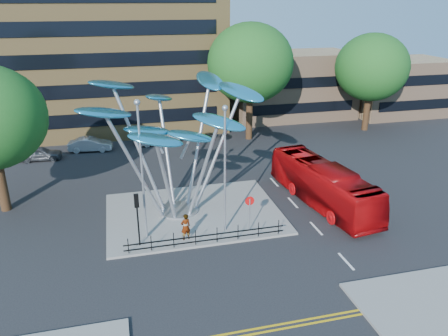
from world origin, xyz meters
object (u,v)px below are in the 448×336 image
object	(u,v)px
street_lamp_right	(225,159)
no_entry_sign_island	(250,208)
tree_right	(250,63)
red_bus	(323,184)
pedestrian	(186,227)
leaf_sculpture	(173,118)
tree_far	(372,67)
parked_car_left	(40,153)
traffic_light_island	(137,209)
street_lamp_left	(141,159)
parked_car_right	(158,137)
parked_car_mid	(90,144)

from	to	relation	value
street_lamp_right	no_entry_sign_island	size ratio (longest dim) A/B	3.39
street_lamp_right	no_entry_sign_island	xyz separation A→B (m)	(1.50, -0.48, -3.28)
tree_right	red_bus	world-z (taller)	tree_right
tree_right	pedestrian	distance (m)	23.07
leaf_sculpture	street_lamp_right	xyz separation A→B (m)	(2.57, -3.68, -1.78)
tree_far	parked_car_left	size ratio (longest dim) A/B	2.78
tree_right	traffic_light_island	size ratio (longest dim) A/B	3.54
street_lamp_left	pedestrian	size ratio (longest dim) A/B	5.03
leaf_sculpture	tree_right	bearing A→B (deg)	56.69
street_lamp_left	parked_car_right	distance (m)	19.89
leaf_sculpture	traffic_light_island	xyz separation A→B (m)	(-2.93, -4.18, -4.26)
leaf_sculpture	parked_car_right	xyz separation A→B (m)	(0.35, 15.95, -6.20)
street_lamp_right	red_bus	size ratio (longest dim) A/B	0.74
tree_right	parked_car_mid	size ratio (longest dim) A/B	2.88
parked_car_right	parked_car_mid	bearing A→B (deg)	89.57
traffic_light_island	parked_car_mid	size ratio (longest dim) A/B	0.82
traffic_light_island	pedestrian	bearing A→B (deg)	0.00
leaf_sculpture	parked_car_mid	size ratio (longest dim) A/B	3.03
tree_far	no_entry_sign_island	xyz separation A→B (m)	(-20.00, -19.48, -5.29)
tree_far	street_lamp_right	xyz separation A→B (m)	(-21.50, -19.00, -2.01)
leaf_sculpture	no_entry_sign_island	size ratio (longest dim) A/B	5.19
tree_right	traffic_light_island	distance (m)	24.06
traffic_light_island	street_lamp_left	bearing A→B (deg)	63.43
no_entry_sign_island	red_bus	bearing A→B (deg)	23.85
tree_far	parked_car_right	xyz separation A→B (m)	(-23.72, 0.63, -6.43)
street_lamp_left	tree_right	bearing A→B (deg)	55.95
tree_far	street_lamp_right	distance (m)	28.76
tree_far	parked_car_right	bearing A→B (deg)	178.49
tree_far	street_lamp_left	distance (m)	32.37
red_bus	leaf_sculpture	bearing A→B (deg)	165.19
red_bus	street_lamp_right	bearing A→B (deg)	-171.22
street_lamp_left	parked_car_mid	size ratio (longest dim) A/B	2.09
parked_car_mid	traffic_light_island	bearing A→B (deg)	-163.45
tree_right	street_lamp_left	xyz separation A→B (m)	(-12.50, -18.50, -2.68)
parked_car_left	traffic_light_island	bearing A→B (deg)	-152.51
parked_car_left	no_entry_sign_island	bearing A→B (deg)	-136.56
street_lamp_left	parked_car_left	xyz separation A→B (m)	(-8.48, 16.84, -4.69)
street_lamp_left	red_bus	world-z (taller)	street_lamp_left
tree_far	tree_right	bearing A→B (deg)	-180.00
traffic_light_island	leaf_sculpture	bearing A→B (deg)	54.96
no_entry_sign_island	leaf_sculpture	bearing A→B (deg)	134.33
parked_car_mid	parked_car_right	bearing A→B (deg)	-77.66
tree_far	pedestrian	distance (m)	31.63
tree_right	parked_car_left	size ratio (longest dim) A/B	3.11
tree_far	no_entry_sign_island	distance (m)	28.42
pedestrian	parked_car_left	world-z (taller)	pedestrian
street_lamp_right	tree_far	bearing A→B (deg)	41.47
red_bus	pedestrian	distance (m)	11.04
street_lamp_right	no_entry_sign_island	distance (m)	3.64
parked_car_right	traffic_light_island	bearing A→B (deg)	164.37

